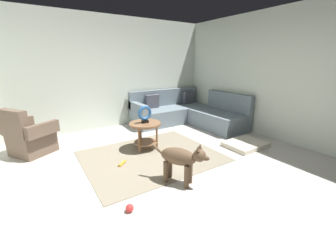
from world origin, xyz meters
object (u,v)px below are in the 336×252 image
sectional_couch (187,113)px  dog_bed_mat (245,144)px  dog_toy_ball (130,208)px  torus_sculpture (145,114)px  dog (181,159)px  side_table (145,129)px  dog_toy_rope (122,164)px  armchair (29,137)px

sectional_couch → dog_bed_mat: bearing=-90.2°
sectional_couch → dog_bed_mat: size_ratio=2.81×
sectional_couch → dog_toy_ball: bearing=-137.8°
torus_sculpture → dog: size_ratio=0.44×
side_table → dog_toy_ball: bearing=-123.0°
sectional_couch → dog_toy_ball: size_ratio=23.94×
sectional_couch → dog: size_ratio=3.01×
dog_toy_rope → side_table: bearing=30.7°
dog_bed_mat → dog_toy_ball: 2.80m
sectional_couch → dog: (-1.91, -2.33, 0.09)m
armchair → side_table: size_ratio=1.66×
dog_bed_mat → dog_toy_rope: 2.47m
side_table → dog_toy_rope: bearing=-149.3°
armchair → dog_bed_mat: (3.64, -1.91, -0.28)m
side_table → sectional_couch: bearing=29.1°
armchair → dog_toy_rope: (1.25, -1.33, -0.30)m
dog → side_table: bearing=-127.6°
sectional_couch → dog_toy_rope: size_ratio=12.16×
torus_sculpture → dog: (-0.14, -1.35, -0.33)m
armchair → torus_sculpture: armchair is taller
dog_bed_mat → dog_toy_rope: bearing=166.4°
dog_toy_ball → sectional_couch: bearing=42.2°
side_table → dog_toy_ball: 1.85m
dog_toy_ball → side_table: bearing=57.0°
torus_sculpture → dog_bed_mat: (1.76, -0.96, -0.67)m
torus_sculpture → dog: torus_sculpture is taller
side_table → dog_toy_rope: side_table is taller
side_table → dog: size_ratio=0.80×
side_table → dog_toy_ball: size_ratio=6.38×
armchair → dog_toy_rope: bearing=9.8°
sectional_couch → dog_bed_mat: 1.96m
torus_sculpture → dog: 1.39m
sectional_couch → side_table: sectional_couch is taller
armchair → side_table: 2.11m
armchair → dog_bed_mat: size_ratio=1.25×
armchair → dog: bearing=3.9°
torus_sculpture → sectional_couch: bearing=29.1°
armchair → torus_sculpture: 2.15m
side_table → torus_sculpture: bearing=180.0°
side_table → torus_sculpture: size_ratio=1.84×
side_table → dog_toy_ball: (-0.99, -1.52, -0.37)m
torus_sculpture → dog_toy_ball: (-0.99, -1.52, -0.66)m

